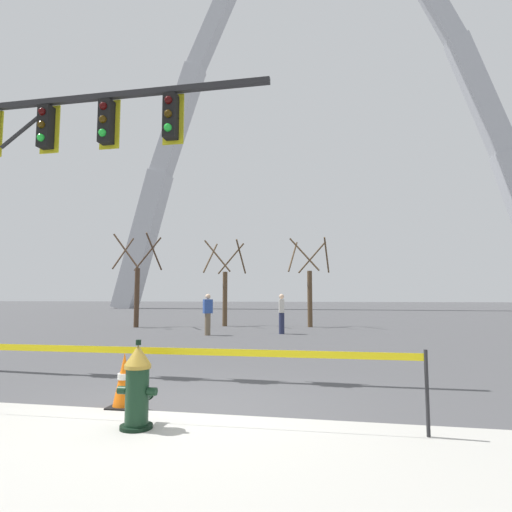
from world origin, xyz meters
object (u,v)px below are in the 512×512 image
object	(u,v)px
traffic_signal_gantry	(27,158)
pedestrian_walking_left	(282,313)
fire_hydrant	(138,387)
pedestrian_standing_center	(208,314)
traffic_cone_by_hydrant	(124,381)
monument_arch	(319,118)

from	to	relation	value
traffic_signal_gantry	pedestrian_walking_left	xyz separation A→B (m)	(4.18, 9.41, -3.59)
fire_hydrant	pedestrian_standing_center	size ratio (longest dim) A/B	0.62
traffic_cone_by_hydrant	pedestrian_standing_center	xyz separation A→B (m)	(-2.13, 10.55, 0.46)
pedestrian_walking_left	pedestrian_standing_center	world-z (taller)	same
fire_hydrant	traffic_cone_by_hydrant	world-z (taller)	fire_hydrant
pedestrian_standing_center	monument_arch	bearing A→B (deg)	85.00
fire_hydrant	traffic_signal_gantry	size ratio (longest dim) A/B	0.13
fire_hydrant	pedestrian_standing_center	distance (m)	11.69
fire_hydrant	traffic_signal_gantry	distance (m)	6.53
pedestrian_walking_left	pedestrian_standing_center	size ratio (longest dim) A/B	1.00
fire_hydrant	pedestrian_standing_center	world-z (taller)	pedestrian_standing_center
traffic_signal_gantry	monument_arch	bearing A→B (deg)	84.05
traffic_cone_by_hydrant	traffic_signal_gantry	xyz separation A→B (m)	(-3.58, 2.29, 4.05)
fire_hydrant	monument_arch	xyz separation A→B (m)	(0.33, 46.42, 22.95)
fire_hydrant	pedestrian_walking_left	world-z (taller)	pedestrian_walking_left
traffic_signal_gantry	pedestrian_walking_left	distance (m)	10.90
fire_hydrant	traffic_signal_gantry	world-z (taller)	traffic_signal_gantry
traffic_signal_gantry	fire_hydrant	bearing A→B (deg)	-36.54
traffic_cone_by_hydrant	pedestrian_walking_left	distance (m)	11.72
traffic_cone_by_hydrant	pedestrian_walking_left	xyz separation A→B (m)	(0.59, 11.70, 0.46)
fire_hydrant	monument_arch	size ratio (longest dim) A/B	0.02
traffic_signal_gantry	monument_arch	world-z (taller)	monument_arch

